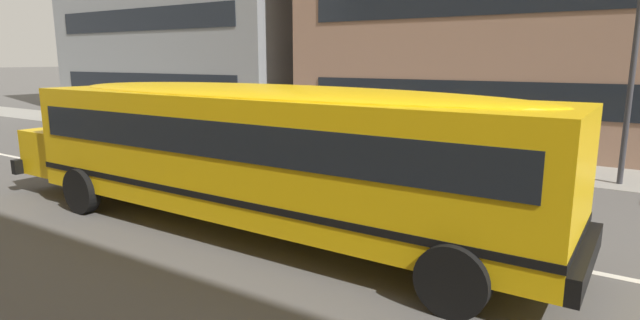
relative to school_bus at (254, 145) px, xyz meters
name	(u,v)px	position (x,y,z in m)	size (l,w,h in m)	color
ground_plane	(229,200)	(-1.87, 1.25, -1.63)	(400.00, 400.00, 0.00)	#54514F
sidewalk_far	(375,152)	(-1.87, 8.59, -1.62)	(120.00, 3.00, 0.01)	gray
lane_centreline	(229,200)	(-1.87, 1.25, -1.63)	(110.00, 0.16, 0.01)	silver
school_bus	(254,145)	(0.00, 0.00, 0.00)	(12.27, 2.95, 2.74)	yellow
parked_car_maroon_mid_block	(172,123)	(-8.91, 5.77, -0.78)	(3.95, 1.97, 1.64)	maroon
street_lamp	(640,11)	(5.57, 7.89, 2.69)	(0.44, 0.44, 6.80)	#38383D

